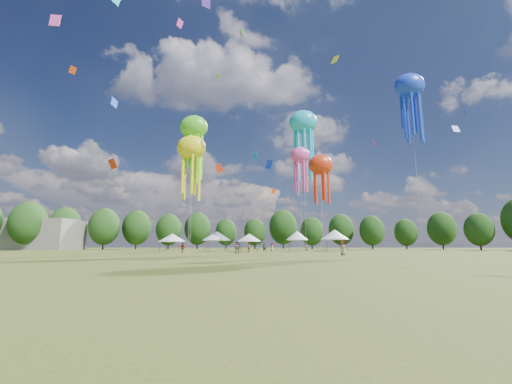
{
  "coord_description": "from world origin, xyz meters",
  "views": [
    {
      "loc": [
        -1.08,
        -14.11,
        1.26
      ],
      "look_at": [
        -1.95,
        15.0,
        6.0
      ],
      "focal_mm": 22.95,
      "sensor_mm": 36.0,
      "label": 1
    }
  ],
  "objects": [
    {
      "name": "spectator_near",
      "position": [
        -5.39,
        34.59,
        0.87
      ],
      "size": [
        0.97,
        0.83,
        1.75
      ],
      "primitive_type": "imported",
      "rotation": [
        0.0,
        0.0,
        2.93
      ],
      "color": "gray",
      "rests_on": "ground"
    },
    {
      "name": "hangar",
      "position": [
        -72.0,
        72.0,
        4.0
      ],
      "size": [
        40.0,
        12.0,
        8.0
      ],
      "primitive_type": "cube",
      "color": "gray",
      "rests_on": "ground"
    },
    {
      "name": "spectators_far",
      "position": [
        -0.1,
        46.64,
        0.86
      ],
      "size": [
        24.1,
        30.34,
        1.85
      ],
      "color": "gray",
      "rests_on": "ground"
    },
    {
      "name": "show_kites",
      "position": [
        4.37,
        37.19,
        19.31
      ],
      "size": [
        40.96,
        21.73,
        30.6
      ],
      "color": "yellow",
      "rests_on": "ground"
    },
    {
      "name": "ground",
      "position": [
        0.0,
        0.0,
        0.0
      ],
      "size": [
        300.0,
        300.0,
        0.0
      ],
      "primitive_type": "plane",
      "color": "#384416",
      "rests_on": "ground"
    },
    {
      "name": "treeline",
      "position": [
        -3.87,
        62.51,
        6.54
      ],
      "size": [
        201.57,
        95.24,
        13.43
      ],
      "color": "#38281C",
      "rests_on": "ground"
    },
    {
      "name": "festival_tents",
      "position": [
        -2.72,
        54.15,
        3.1
      ],
      "size": [
        38.6,
        11.43,
        4.41
      ],
      "color": "#47474C",
      "rests_on": "ground"
    },
    {
      "name": "small_kites",
      "position": [
        -2.32,
        40.26,
        30.09
      ],
      "size": [
        80.78,
        59.88,
        46.57
      ],
      "color": "yellow",
      "rests_on": "ground"
    }
  ]
}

